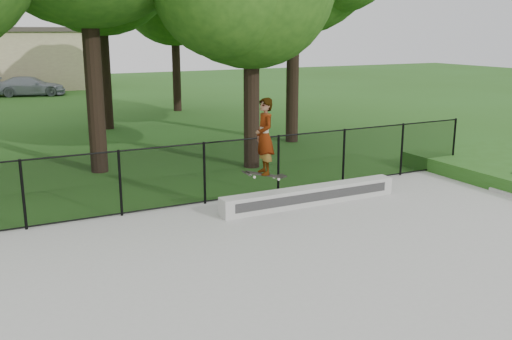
# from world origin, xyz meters

# --- Properties ---
(ground) EXTENTS (100.00, 100.00, 0.00)m
(ground) POSITION_xyz_m (0.00, 0.00, 0.00)
(ground) COLOR #285618
(ground) RESTS_ON ground
(concrete_slab) EXTENTS (14.00, 12.00, 0.06)m
(concrete_slab) POSITION_xyz_m (0.00, 0.00, 0.03)
(concrete_slab) COLOR #A5A59F
(concrete_slab) RESTS_ON ground
(grind_ledge) EXTENTS (4.58, 0.40, 0.43)m
(grind_ledge) POSITION_xyz_m (2.20, 4.70, 0.27)
(grind_ledge) COLOR #B6B7B1
(grind_ledge) RESTS_ON concrete_slab
(car_c) EXTENTS (4.17, 2.63, 1.22)m
(car_c) POSITION_xyz_m (-1.02, 32.97, 0.61)
(car_c) COLOR #8C959F
(car_c) RESTS_ON ground
(skater_airborne) EXTENTS (0.82, 0.66, 1.85)m
(skater_airborne) POSITION_xyz_m (0.83, 4.44, 1.83)
(skater_airborne) COLOR black
(skater_airborne) RESTS_ON ground
(chainlink_fence) EXTENTS (16.06, 0.06, 1.50)m
(chainlink_fence) POSITION_xyz_m (0.00, 5.90, 0.81)
(chainlink_fence) COLOR black
(chainlink_fence) RESTS_ON concrete_slab
(distant_building) EXTENTS (12.40, 6.40, 4.30)m
(distant_building) POSITION_xyz_m (-2.00, 38.00, 2.16)
(distant_building) COLOR beige
(distant_building) RESTS_ON ground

